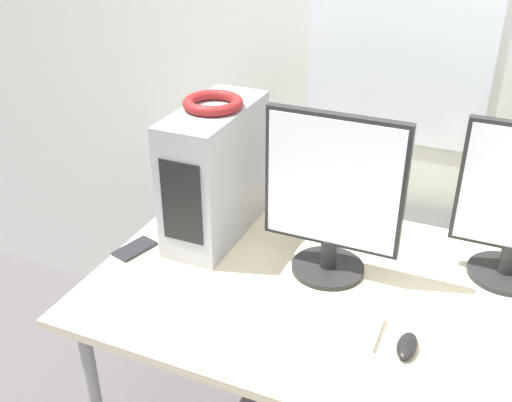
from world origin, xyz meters
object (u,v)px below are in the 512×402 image
at_px(monitor_main, 333,196).
at_px(keyboard, 291,309).
at_px(headphones, 213,103).
at_px(pc_tower, 215,173).
at_px(cell_phone, 135,249).
at_px(mouse, 407,346).

xyz_separation_m(monitor_main, keyboard, (-0.03, -0.23, -0.24)).
distance_m(headphones, monitor_main, 0.46).
xyz_separation_m(pc_tower, monitor_main, (0.41, -0.07, 0.04)).
bearing_deg(headphones, cell_phone, -131.38).
bearing_deg(headphones, keyboard, -39.02).
relative_size(keyboard, cell_phone, 3.31).
height_order(headphones, cell_phone, headphones).
xyz_separation_m(headphones, monitor_main, (0.41, -0.08, -0.20)).
distance_m(monitor_main, mouse, 0.46).
xyz_separation_m(pc_tower, mouse, (0.70, -0.33, -0.20)).
bearing_deg(pc_tower, headphones, 90.00).
xyz_separation_m(pc_tower, cell_phone, (-0.19, -0.21, -0.21)).
bearing_deg(headphones, pc_tower, -90.00).
relative_size(keyboard, mouse, 4.70).
distance_m(pc_tower, headphones, 0.23).
xyz_separation_m(keyboard, mouse, (0.32, -0.02, 0.00)).
bearing_deg(pc_tower, mouse, -25.20).
relative_size(monitor_main, cell_phone, 3.38).
relative_size(pc_tower, monitor_main, 0.88).
distance_m(headphones, keyboard, 0.66).
bearing_deg(headphones, mouse, -25.25).
xyz_separation_m(headphones, keyboard, (0.38, -0.31, -0.44)).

